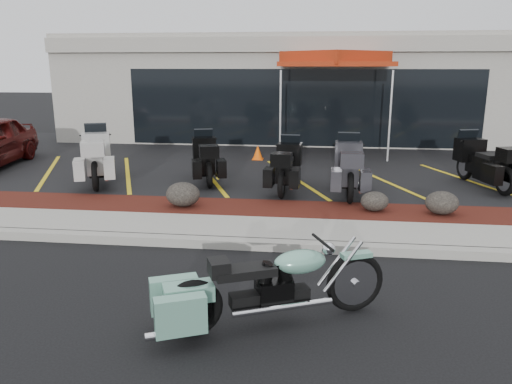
# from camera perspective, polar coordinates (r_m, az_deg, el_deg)

# --- Properties ---
(ground) EXTENTS (90.00, 90.00, 0.00)m
(ground) POSITION_cam_1_polar(r_m,az_deg,el_deg) (7.41, 2.30, -9.07)
(ground) COLOR black
(ground) RESTS_ON ground
(curb) EXTENTS (24.00, 0.25, 0.15)m
(curb) POSITION_cam_1_polar(r_m,az_deg,el_deg) (8.21, 2.83, -6.10)
(curb) COLOR gray
(curb) RESTS_ON ground
(sidewalk) EXTENTS (24.00, 1.20, 0.15)m
(sidewalk) POSITION_cam_1_polar(r_m,az_deg,el_deg) (8.87, 3.16, -4.53)
(sidewalk) COLOR gray
(sidewalk) RESTS_ON ground
(mulch_bed) EXTENTS (24.00, 1.20, 0.16)m
(mulch_bed) POSITION_cam_1_polar(r_m,az_deg,el_deg) (10.01, 3.62, -2.29)
(mulch_bed) COLOR #37150C
(mulch_bed) RESTS_ON ground
(upper_lot) EXTENTS (26.00, 9.60, 0.15)m
(upper_lot) POSITION_cam_1_polar(r_m,az_deg,el_deg) (15.26, 4.84, 3.48)
(upper_lot) COLOR black
(upper_lot) RESTS_ON ground
(dealership_building) EXTENTS (18.00, 8.16, 4.00)m
(dealership_building) POSITION_cam_1_polar(r_m,az_deg,el_deg) (21.27, 5.63, 11.78)
(dealership_building) COLOR gray
(dealership_building) RESTS_ON ground
(boulder_left) EXTENTS (0.69, 0.58, 0.49)m
(boulder_left) POSITION_cam_1_polar(r_m,az_deg,el_deg) (10.16, -8.35, -0.27)
(boulder_left) COLOR black
(boulder_left) RESTS_ON mulch_bed
(boulder_mid) EXTENTS (0.54, 0.45, 0.38)m
(boulder_mid) POSITION_cam_1_polar(r_m,az_deg,el_deg) (10.02, 13.39, -1.03)
(boulder_mid) COLOR black
(boulder_mid) RESTS_ON mulch_bed
(boulder_right) EXTENTS (0.63, 0.52, 0.45)m
(boulder_right) POSITION_cam_1_polar(r_m,az_deg,el_deg) (10.17, 20.47, -1.16)
(boulder_right) COLOR black
(boulder_right) RESTS_ON mulch_bed
(hero_cruiser) EXTENTS (2.85, 1.77, 0.99)m
(hero_cruiser) POSITION_cam_1_polar(r_m,az_deg,el_deg) (6.21, 11.27, -9.18)
(hero_cruiser) COLOR #6AA58F
(hero_cruiser) RESTS_ON ground
(touring_white) EXTENTS (1.71, 2.51, 1.37)m
(touring_white) POSITION_cam_1_polar(r_m,az_deg,el_deg) (13.41, -17.70, 4.63)
(touring_white) COLOR beige
(touring_white) RESTS_ON upper_lot
(touring_black_front) EXTENTS (1.37, 2.21, 1.21)m
(touring_black_front) POSITION_cam_1_polar(r_m,az_deg,el_deg) (13.00, -5.98, 4.59)
(touring_black_front) COLOR black
(touring_black_front) RESTS_ON upper_lot
(touring_black_mid) EXTENTS (0.91, 2.08, 1.19)m
(touring_black_mid) POSITION_cam_1_polar(r_m,az_deg,el_deg) (12.05, 3.91, 3.80)
(touring_black_mid) COLOR black
(touring_black_mid) RESTS_ON upper_lot
(touring_grey) EXTENTS (0.87, 2.21, 1.28)m
(touring_grey) POSITION_cam_1_polar(r_m,az_deg,el_deg) (11.94, 10.45, 3.73)
(touring_grey) COLOR #2D2C31
(touring_grey) RESTS_ON upper_lot
(touring_black_rear) EXTENTS (1.40, 2.32, 1.27)m
(touring_black_rear) POSITION_cam_1_polar(r_m,az_deg,el_deg) (13.39, 22.88, 3.94)
(touring_black_rear) COLOR black
(touring_black_rear) RESTS_ON upper_lot
(traffic_cone) EXTENTS (0.41, 0.41, 0.44)m
(traffic_cone) POSITION_cam_1_polar(r_m,az_deg,el_deg) (15.13, 0.20, 4.57)
(traffic_cone) COLOR #F95908
(traffic_cone) RESTS_ON upper_lot
(popup_canopy) EXTENTS (3.85, 3.85, 3.21)m
(popup_canopy) POSITION_cam_1_polar(r_m,az_deg,el_deg) (16.61, 9.01, 14.61)
(popup_canopy) COLOR silver
(popup_canopy) RESTS_ON upper_lot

